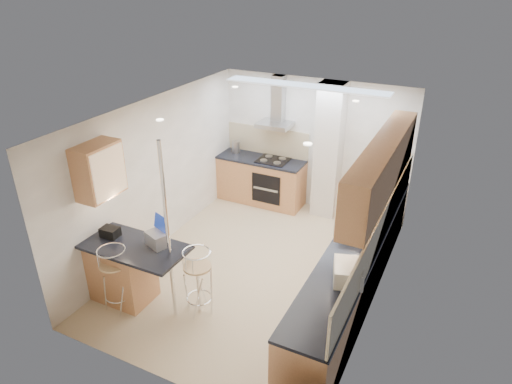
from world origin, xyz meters
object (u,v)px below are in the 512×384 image
at_px(microwave, 358,219).
at_px(bread_bin, 348,273).
at_px(bar_stool_near, 116,279).
at_px(bar_stool_end, 198,282).
at_px(laptop, 157,239).

xyz_separation_m(microwave, bread_bin, (0.22, -1.24, -0.03)).
relative_size(bar_stool_near, bar_stool_end, 1.00).
bearing_deg(microwave, laptop, 127.42).
relative_size(microwave, laptop, 1.80).
relative_size(laptop, bar_stool_end, 0.29).
bearing_deg(bar_stool_end, bread_bin, -62.35).
distance_m(microwave, bar_stool_near, 3.41).
distance_m(laptop, bar_stool_near, 0.82).
bearing_deg(bread_bin, laptop, 171.67).
relative_size(microwave, bar_stool_near, 0.53).
bearing_deg(microwave, bread_bin, -168.74).
xyz_separation_m(microwave, bar_stool_end, (-1.68, -1.56, -0.58)).
distance_m(laptop, bar_stool_end, 0.78).
height_order(laptop, bread_bin, bread_bin).
bearing_deg(bar_stool_end, bar_stool_near, 131.31).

